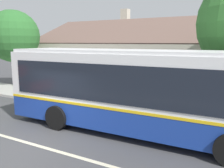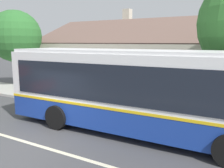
% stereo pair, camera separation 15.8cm
% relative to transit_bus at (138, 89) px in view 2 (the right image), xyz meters
% --- Properties ---
extents(ground_plane, '(300.00, 300.00, 0.00)m').
position_rel_transit_bus_xyz_m(ground_plane, '(-2.79, -2.90, -1.74)').
color(ground_plane, '#424244').
extents(sidewalk_far, '(60.00, 3.00, 0.15)m').
position_rel_transit_bus_xyz_m(sidewalk_far, '(-2.79, 3.10, -1.67)').
color(sidewalk_far, '#ADAAA3').
rests_on(sidewalk_far, ground).
extents(lane_divider_stripe, '(60.00, 0.16, 0.01)m').
position_rel_transit_bus_xyz_m(lane_divider_stripe, '(-2.79, -2.90, -1.74)').
color(lane_divider_stripe, beige).
rests_on(lane_divider_stripe, ground).
extents(community_building, '(26.16, 10.99, 6.60)m').
position_rel_transit_bus_xyz_m(community_building, '(-0.20, 11.95, 0.10)').
color(community_building, beige).
rests_on(community_building, ground).
extents(transit_bus, '(11.20, 2.94, 3.24)m').
position_rel_transit_bus_xyz_m(transit_bus, '(0.00, 0.00, 0.00)').
color(transit_bus, navy).
rests_on(transit_bus, ground).
extents(bench_by_building, '(1.67, 0.51, 0.94)m').
position_rel_transit_bus_xyz_m(bench_by_building, '(-8.66, 2.55, -1.17)').
color(bench_by_building, brown).
rests_on(bench_by_building, sidewalk_far).
extents(bench_down_street, '(1.50, 0.51, 0.94)m').
position_rel_transit_bus_xyz_m(bench_down_street, '(-3.79, 3.10, -1.18)').
color(bench_down_street, brown).
rests_on(bench_down_street, sidewalk_far).
extents(street_tree_secondary, '(3.95, 3.95, 5.95)m').
position_rel_transit_bus_xyz_m(street_tree_secondary, '(-12.40, 4.30, 2.13)').
color(street_tree_secondary, '#4C3828').
rests_on(street_tree_secondary, ground).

